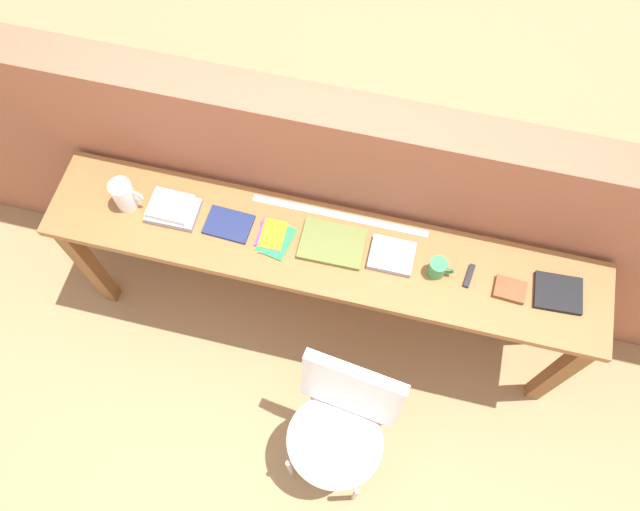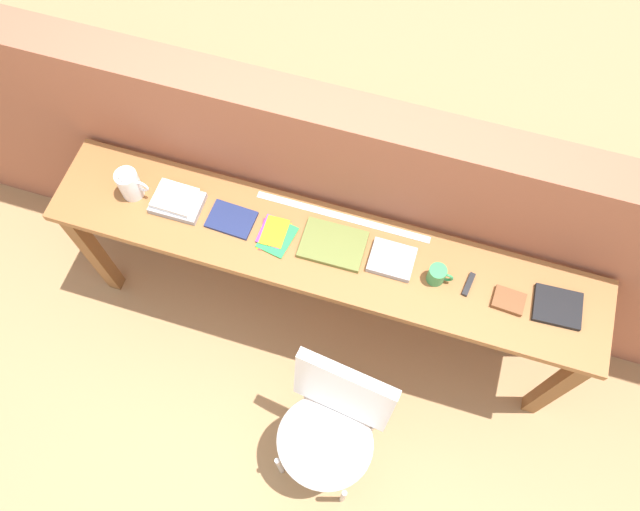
{
  "view_description": "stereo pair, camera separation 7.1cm",
  "coord_description": "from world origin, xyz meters",
  "px_view_note": "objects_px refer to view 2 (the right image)",
  "views": [
    {
      "loc": [
        0.27,
        -0.86,
        3.33
      ],
      "look_at": [
        0.0,
        0.25,
        0.9
      ],
      "focal_mm": 35.0,
      "sensor_mm": 36.0,
      "label": 1
    },
    {
      "loc": [
        0.33,
        -0.84,
        3.33
      ],
      "look_at": [
        0.0,
        0.25,
        0.9
      ],
      "focal_mm": 35.0,
      "sensor_mm": 36.0,
      "label": 2
    }
  ],
  "objects_px": {
    "book_repair_rightmost": "(558,307)",
    "multitool_folded": "(469,284)",
    "leather_journal_brown": "(509,301)",
    "pamphlet_pile_colourful": "(275,234)",
    "chair_white_moulded": "(331,425)",
    "pitcher_white": "(130,184)",
    "book_stack_leftmost": "(177,201)",
    "magazine_cycling": "(231,219)",
    "mug": "(437,275)",
    "book_open_centre": "(333,244)"
  },
  "relations": [
    {
      "from": "pitcher_white",
      "to": "leather_journal_brown",
      "type": "xyz_separation_m",
      "value": [
        1.72,
        -0.02,
        -0.07
      ]
    },
    {
      "from": "mug",
      "to": "leather_journal_brown",
      "type": "distance_m",
      "value": 0.32
    },
    {
      "from": "pamphlet_pile_colourful",
      "to": "book_stack_leftmost",
      "type": "bearing_deg",
      "value": 177.55
    },
    {
      "from": "book_repair_rightmost",
      "to": "multitool_folded",
      "type": "bearing_deg",
      "value": 178.19
    },
    {
      "from": "book_stack_leftmost",
      "to": "pamphlet_pile_colourful",
      "type": "bearing_deg",
      "value": -2.45
    },
    {
      "from": "pitcher_white",
      "to": "book_stack_leftmost",
      "type": "distance_m",
      "value": 0.22
    },
    {
      "from": "multitool_folded",
      "to": "book_repair_rightmost",
      "type": "bearing_deg",
      "value": 1.19
    },
    {
      "from": "pamphlet_pile_colourful",
      "to": "book_repair_rightmost",
      "type": "relative_size",
      "value": 0.96
    },
    {
      "from": "multitool_folded",
      "to": "leather_journal_brown",
      "type": "bearing_deg",
      "value": -8.16
    },
    {
      "from": "chair_white_moulded",
      "to": "multitool_folded",
      "type": "distance_m",
      "value": 0.86
    },
    {
      "from": "pamphlet_pile_colourful",
      "to": "mug",
      "type": "bearing_deg",
      "value": 0.28
    },
    {
      "from": "pamphlet_pile_colourful",
      "to": "leather_journal_brown",
      "type": "xyz_separation_m",
      "value": [
        1.04,
        -0.01,
        0.0
      ]
    },
    {
      "from": "chair_white_moulded",
      "to": "pamphlet_pile_colourful",
      "type": "relative_size",
      "value": 4.69
    },
    {
      "from": "book_stack_leftmost",
      "to": "multitool_folded",
      "type": "distance_m",
      "value": 1.33
    },
    {
      "from": "book_open_centre",
      "to": "mug",
      "type": "bearing_deg",
      "value": -3.75
    },
    {
      "from": "pitcher_white",
      "to": "pamphlet_pile_colourful",
      "type": "height_order",
      "value": "pitcher_white"
    },
    {
      "from": "pitcher_white",
      "to": "chair_white_moulded",
      "type": "bearing_deg",
      "value": -30.23
    },
    {
      "from": "mug",
      "to": "leather_journal_brown",
      "type": "bearing_deg",
      "value": -2.16
    },
    {
      "from": "leather_journal_brown",
      "to": "pamphlet_pile_colourful",
      "type": "bearing_deg",
      "value": -177.05
    },
    {
      "from": "pamphlet_pile_colourful",
      "to": "magazine_cycling",
      "type": "bearing_deg",
      "value": 176.09
    },
    {
      "from": "magazine_cycling",
      "to": "multitool_folded",
      "type": "height_order",
      "value": "multitool_folded"
    },
    {
      "from": "chair_white_moulded",
      "to": "multitool_folded",
      "type": "relative_size",
      "value": 8.1
    },
    {
      "from": "magazine_cycling",
      "to": "multitool_folded",
      "type": "distance_m",
      "value": 1.07
    },
    {
      "from": "chair_white_moulded",
      "to": "pitcher_white",
      "type": "xyz_separation_m",
      "value": [
        -1.14,
        0.67,
        0.43
      ]
    },
    {
      "from": "pamphlet_pile_colourful",
      "to": "book_open_centre",
      "type": "relative_size",
      "value": 0.68
    },
    {
      "from": "chair_white_moulded",
      "to": "mug",
      "type": "distance_m",
      "value": 0.81
    },
    {
      "from": "book_open_centre",
      "to": "magazine_cycling",
      "type": "bearing_deg",
      "value": -179.36
    },
    {
      "from": "leather_journal_brown",
      "to": "book_repair_rightmost",
      "type": "xyz_separation_m",
      "value": [
        0.2,
        0.03,
        -0.0
      ]
    },
    {
      "from": "book_open_centre",
      "to": "leather_journal_brown",
      "type": "relative_size",
      "value": 2.14
    },
    {
      "from": "chair_white_moulded",
      "to": "mug",
      "type": "relative_size",
      "value": 8.1
    },
    {
      "from": "chair_white_moulded",
      "to": "mug",
      "type": "height_order",
      "value": "mug"
    },
    {
      "from": "pamphlet_pile_colourful",
      "to": "multitool_folded",
      "type": "distance_m",
      "value": 0.86
    },
    {
      "from": "pitcher_white",
      "to": "mug",
      "type": "relative_size",
      "value": 1.67
    },
    {
      "from": "pitcher_white",
      "to": "book_open_centre",
      "type": "relative_size",
      "value": 0.66
    },
    {
      "from": "multitool_folded",
      "to": "book_repair_rightmost",
      "type": "xyz_separation_m",
      "value": [
        0.37,
        0.01,
        0.0
      ]
    },
    {
      "from": "mug",
      "to": "multitool_folded",
      "type": "relative_size",
      "value": 1.0
    },
    {
      "from": "book_open_centre",
      "to": "book_stack_leftmost",
      "type": "bearing_deg",
      "value": 179.63
    },
    {
      "from": "pitcher_white",
      "to": "pamphlet_pile_colourful",
      "type": "bearing_deg",
      "value": -1.32
    },
    {
      "from": "magazine_cycling",
      "to": "pamphlet_pile_colourful",
      "type": "bearing_deg",
      "value": -1.24
    },
    {
      "from": "book_stack_leftmost",
      "to": "magazine_cycling",
      "type": "bearing_deg",
      "value": -1.28
    },
    {
      "from": "pamphlet_pile_colourful",
      "to": "book_open_centre",
      "type": "distance_m",
      "value": 0.26
    },
    {
      "from": "mug",
      "to": "leather_journal_brown",
      "type": "height_order",
      "value": "mug"
    },
    {
      "from": "multitool_folded",
      "to": "book_repair_rightmost",
      "type": "relative_size",
      "value": 0.56
    },
    {
      "from": "pitcher_white",
      "to": "multitool_folded",
      "type": "distance_m",
      "value": 1.54
    },
    {
      "from": "chair_white_moulded",
      "to": "leather_journal_brown",
      "type": "xyz_separation_m",
      "value": [
        0.58,
        0.64,
        0.37
      ]
    },
    {
      "from": "pitcher_white",
      "to": "book_open_centre",
      "type": "bearing_deg",
      "value": 0.68
    },
    {
      "from": "pamphlet_pile_colourful",
      "to": "multitool_folded",
      "type": "relative_size",
      "value": 1.73
    },
    {
      "from": "chair_white_moulded",
      "to": "book_stack_leftmost",
      "type": "bearing_deg",
      "value": 144.26
    },
    {
      "from": "chair_white_moulded",
      "to": "leather_journal_brown",
      "type": "bearing_deg",
      "value": 48.13
    },
    {
      "from": "book_open_centre",
      "to": "multitool_folded",
      "type": "bearing_deg",
      "value": -1.84
    }
  ]
}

